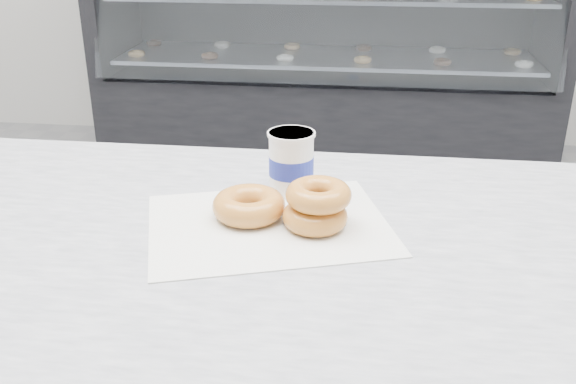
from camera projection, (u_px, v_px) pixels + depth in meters
name	position (u px, v px, depth m)	size (l,w,h in m)	color
display_case	(326.00, 73.00, 3.51)	(2.40, 0.74, 1.25)	black
wax_paper	(269.00, 224.00, 0.93)	(0.34, 0.26, 0.00)	silver
donut_single	(249.00, 205.00, 0.94)	(0.11, 0.11, 0.04)	#CB8037
donut_stack	(317.00, 206.00, 0.90)	(0.13, 0.13, 0.07)	#CB8037
coffee_cup	(291.00, 162.00, 1.01)	(0.09, 0.09, 0.10)	white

